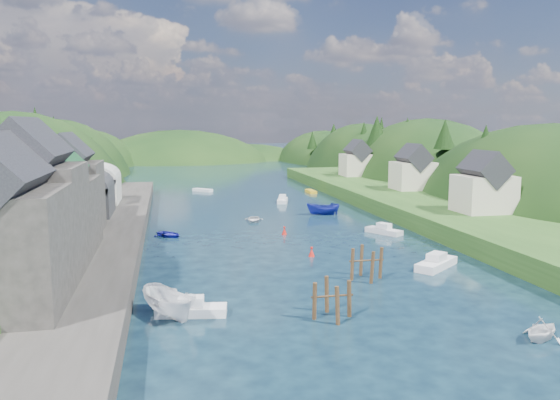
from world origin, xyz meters
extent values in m
plane|color=black|center=(0.00, 50.00, 0.00)|extent=(600.00, 600.00, 0.00)
ellipsoid|color=black|center=(-45.00, 75.00, -9.10)|extent=(44.00, 75.56, 52.00)
ellipsoid|color=black|center=(-45.00, 118.00, -8.43)|extent=(44.00, 75.56, 48.19)
ellipsoid|color=black|center=(-45.00, 160.00, -6.82)|extent=(44.00, 75.56, 39.00)
ellipsoid|color=black|center=(45.00, 32.00, -7.78)|extent=(36.00, 75.56, 44.49)
ellipsoid|color=black|center=(45.00, 75.00, -8.40)|extent=(36.00, 75.56, 48.00)
ellipsoid|color=black|center=(45.00, 118.00, -7.78)|extent=(36.00, 75.56, 44.49)
ellipsoid|color=black|center=(45.00, 160.00, -6.30)|extent=(36.00, 75.56, 36.00)
ellipsoid|color=black|center=(-10.00, 170.00, -10.00)|extent=(80.00, 60.00, 44.00)
ellipsoid|color=black|center=(18.00, 180.00, -12.00)|extent=(70.00, 56.00, 36.00)
cone|color=black|center=(-40.56, 65.24, 12.69)|extent=(4.73, 4.73, 5.84)
cone|color=black|center=(-41.03, 76.07, 13.68)|extent=(4.34, 4.34, 8.16)
cone|color=black|center=(-37.91, 83.24, 8.76)|extent=(5.28, 5.28, 5.85)
cone|color=black|center=(-40.93, 94.32, 12.60)|extent=(4.77, 4.77, 7.12)
cone|color=black|center=(-33.54, 102.22, 8.52)|extent=(4.07, 4.07, 5.05)
cone|color=black|center=(-38.55, 117.86, 9.67)|extent=(4.56, 4.56, 7.94)
cone|color=black|center=(-42.92, 122.54, 8.38)|extent=(4.75, 4.75, 6.09)
cone|color=black|center=(-40.97, 139.44, 8.76)|extent=(4.27, 4.27, 6.81)
cone|color=black|center=(40.91, 31.30, 10.77)|extent=(5.03, 5.03, 5.91)
cone|color=black|center=(37.91, 39.40, 10.41)|extent=(5.29, 5.29, 7.56)
cone|color=black|center=(37.16, 51.90, 12.34)|extent=(4.07, 4.07, 5.70)
cone|color=black|center=(40.11, 59.22, 8.16)|extent=(3.40, 3.40, 5.78)
cone|color=black|center=(40.50, 75.74, 11.43)|extent=(4.94, 4.94, 8.80)
cone|color=black|center=(34.12, 78.76, 12.67)|extent=(5.25, 5.25, 7.24)
cone|color=black|center=(41.35, 93.69, 12.33)|extent=(3.36, 3.36, 7.73)
cone|color=black|center=(40.37, 104.24, 11.01)|extent=(4.57, 4.57, 7.70)
cone|color=black|center=(40.20, 118.99, 9.35)|extent=(3.59, 3.59, 6.82)
cone|color=black|center=(39.03, 128.60, 11.49)|extent=(4.14, 4.14, 5.80)
cone|color=black|center=(34.15, 137.21, 8.69)|extent=(3.83, 3.83, 6.07)
cube|color=#2D2B28|center=(-24.00, 20.00, 1.00)|extent=(12.00, 110.00, 2.00)
cube|color=#234719|center=(-31.00, 20.00, 1.25)|extent=(12.00, 110.00, 2.50)
cube|color=#2D2B28|center=(-26.00, -6.00, 6.00)|extent=(8.00, 9.00, 8.00)
cube|color=#2D2B28|center=(-26.00, 3.00, 6.50)|extent=(8.00, 9.00, 9.00)
cube|color=black|center=(-26.00, 3.00, 11.96)|extent=(5.88, 9.36, 5.88)
cube|color=#2D2B28|center=(-26.00, 12.00, 5.50)|extent=(8.00, 9.00, 7.00)
cube|color=#1E592D|center=(-26.00, 12.00, 9.96)|extent=(5.88, 9.36, 5.88)
cube|color=#2D2B28|center=(-26.00, 21.00, 6.00)|extent=(7.00, 8.00, 8.00)
cube|color=black|center=(-26.00, 21.00, 10.84)|extent=(5.15, 8.32, 5.15)
cube|color=#2D2D30|center=(-26.00, 33.00, 4.00)|extent=(7.00, 9.00, 4.00)
cylinder|color=#2D2D30|center=(-26.00, 33.00, 6.00)|extent=(7.00, 9.00, 7.00)
cube|color=#B2B2A8|center=(-26.00, 45.00, 4.00)|extent=(7.00, 9.00, 4.00)
cylinder|color=#B2B2A8|center=(-26.00, 45.00, 6.00)|extent=(7.00, 9.00, 7.00)
cube|color=#234719|center=(25.00, 40.00, 1.20)|extent=(16.00, 120.00, 2.40)
cube|color=beige|center=(27.00, 22.00, 4.90)|extent=(7.00, 6.00, 5.00)
cube|color=black|center=(27.00, 22.00, 8.24)|extent=(5.15, 6.24, 5.15)
cube|color=beige|center=(29.00, 48.00, 4.90)|extent=(7.00, 6.00, 5.00)
cube|color=black|center=(29.00, 48.00, 8.24)|extent=(5.15, 6.24, 5.15)
cube|color=beige|center=(28.00, 75.00, 4.90)|extent=(7.00, 6.00, 5.00)
cube|color=black|center=(28.00, 75.00, 8.24)|extent=(5.15, 6.24, 5.15)
cylinder|color=#382314|center=(-1.99, -6.86, 1.12)|extent=(0.32, 0.32, 3.45)
cylinder|color=#382314|center=(-3.34, -5.52, 1.12)|extent=(0.32, 0.32, 3.45)
cylinder|color=#382314|center=(-4.68, -6.86, 1.12)|extent=(0.32, 0.32, 3.45)
cylinder|color=#382314|center=(-3.34, -8.20, 1.12)|extent=(0.32, 0.32, 3.45)
cylinder|color=#382314|center=(-3.34, -6.86, 1.71)|extent=(3.22, 0.16, 0.16)
cylinder|color=#382314|center=(4.24, 2.32, 1.19)|extent=(0.32, 0.32, 3.59)
cylinder|color=#382314|center=(2.84, 3.72, 1.19)|extent=(0.32, 0.32, 3.59)
cylinder|color=#382314|center=(1.44, 2.32, 1.19)|extent=(0.32, 0.32, 3.59)
cylinder|color=#382314|center=(2.84, 0.93, 1.19)|extent=(0.32, 0.32, 3.59)
cylinder|color=#382314|center=(2.84, 2.32, 1.79)|extent=(3.35, 0.16, 0.16)
cone|color=#B5150E|center=(0.15, 11.85, 0.45)|extent=(0.70, 0.70, 0.90)
sphere|color=#B5150E|center=(0.15, 11.85, 0.95)|extent=(0.30, 0.30, 0.30)
cone|color=#B5150E|center=(-0.25, 24.02, 0.45)|extent=(0.70, 0.70, 0.90)
sphere|color=#B5150E|center=(-0.25, 24.02, 0.95)|extent=(0.30, 0.30, 0.30)
imported|color=silver|center=(9.17, -13.69, 0.75)|extent=(4.35, 4.14, 1.79)
cube|color=white|center=(11.15, 4.70, 0.37)|extent=(5.86, 5.24, 0.83)
cube|color=silver|center=(11.15, 4.70, 1.18)|extent=(2.48, 2.37, 0.70)
imported|color=navy|center=(9.04, 37.93, 0.88)|extent=(5.50, 2.57, 2.05)
imported|color=white|center=(-15.13, -4.32, 1.06)|extent=(5.14, 6.62, 2.42)
imported|color=navy|center=(-14.98, 25.92, 0.27)|extent=(4.71, 4.94, 0.83)
cube|color=silver|center=(5.63, 52.68, 0.33)|extent=(3.02, 5.47, 0.73)
cube|color=silver|center=(5.63, 52.68, 1.08)|extent=(1.64, 2.07, 0.70)
cube|color=white|center=(-7.67, 71.98, 0.28)|extent=(4.30, 4.16, 0.63)
imported|color=silver|center=(-2.65, 34.48, 0.27)|extent=(3.61, 4.51, 0.83)
cube|color=silver|center=(12.69, 21.93, 0.32)|extent=(4.02, 5.16, 0.70)
cube|color=silver|center=(12.69, 21.93, 1.05)|extent=(1.90, 2.11, 0.70)
cube|color=white|center=(-13.55, -4.05, 0.33)|extent=(5.50, 2.57, 0.74)
cube|color=silver|center=(-13.55, -4.05, 1.09)|extent=(2.02, 1.50, 0.70)
cube|color=gold|center=(14.34, 65.10, 0.27)|extent=(1.49, 4.34, 0.60)
camera|label=1|loc=(-15.08, -44.20, 14.37)|focal=35.00mm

